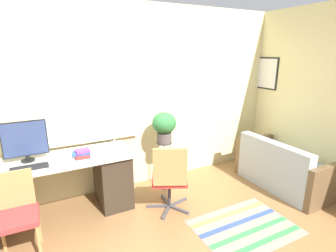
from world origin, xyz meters
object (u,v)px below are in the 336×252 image
Objects in this scene: couch_loveseat at (283,170)px; monitor at (25,141)px; plant_stand at (164,149)px; mouse at (56,162)px; office_chair_swivel at (170,178)px; desk_chair_wooden at (17,213)px; keyboard at (30,168)px; desk_lamp at (114,130)px; book_stack at (82,154)px; potted_plant at (164,125)px.

monitor is at bearing 76.17° from couch_loveseat.
couch_loveseat is 1.88m from plant_stand.
mouse is 1.38m from office_chair_swivel.
desk_chair_wooden is 3.61m from couch_loveseat.
mouse reaches higher than couch_loveseat.
desk_lamp is (1.04, 0.27, 0.22)m from keyboard.
office_chair_swivel is (1.71, -0.03, -0.00)m from desk_chair_wooden.
monitor is 0.83m from desk_chair_wooden.
office_chair_swivel is at bearing -25.38° from book_stack.
keyboard is 3.53m from couch_loveseat.
desk_lamp is at bearing -26.68° from office_chair_swivel.
plant_stand is (1.78, 0.21, -0.16)m from keyboard.
desk_chair_wooden is at bearing -163.49° from potted_plant.
desk_lamp is 2.65m from couch_loveseat.
potted_plant is (1.94, 0.57, 0.52)m from desk_chair_wooden.
keyboard is 0.50m from desk_chair_wooden.
office_chair_swivel is at bearing -22.04° from monitor.
plant_stand is 1.62× the size of potted_plant.
book_stack is at bearing -173.14° from plant_stand.
book_stack is 1.23m from plant_stand.
desk_chair_wooden is (-0.43, -0.37, -0.31)m from mouse.
desk_chair_wooden is 1.91× the size of potted_plant.
mouse is (0.29, -0.23, -0.24)m from monitor.
desk_lamp is at bearing 175.73° from potted_plant.
monitor reaches higher than keyboard.
office_chair_swivel is at bearing -17.56° from mouse.
keyboard is 1.67× the size of book_stack.
potted_plant is at bearing -4.27° from desk_lamp.
monitor reaches higher than mouse.
monitor is 1.80m from potted_plant.
desk_chair_wooden is 0.93× the size of office_chair_swivel.
couch_loveseat is at bearing -10.05° from keyboard.
desk_lamp is at bearing 18.52° from mouse.
potted_plant is at bearing 6.75° from keyboard.
mouse is at bearing -161.48° from desk_lamp.
desk_lamp is at bearing 175.73° from plant_stand.
mouse is 0.09× the size of plant_stand.
mouse is at bearing -172.38° from plant_stand.
keyboard is at bearing -165.67° from desk_lamp.
desk_lamp is 1.70× the size of book_stack.
keyboard is 1.80m from plant_stand.
office_chair_swivel is at bearing 83.52° from couch_loveseat.
potted_plant is at bearing -85.05° from office_chair_swivel.
potted_plant is at bearing 63.60° from couch_loveseat.
office_chair_swivel is 1.90m from couch_loveseat.
plant_stand is 0.38m from potted_plant.
keyboard is 5.84× the size of mouse.
desk_lamp reaches higher than desk_chair_wooden.
couch_loveseat is (2.85, -0.68, -0.55)m from book_stack.
desk_chair_wooden is at bearing -152.29° from desk_lamp.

